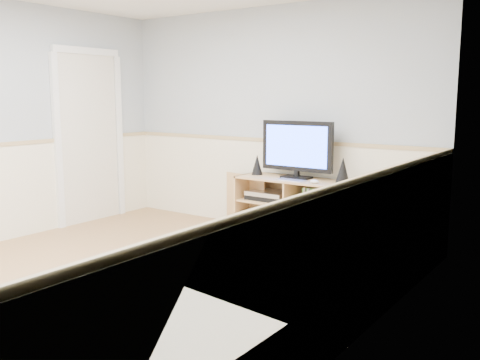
% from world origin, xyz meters
% --- Properties ---
extents(room, '(4.04, 4.54, 2.54)m').
position_xyz_m(room, '(-0.06, 0.12, 1.22)').
color(room, tan).
rests_on(room, ground).
extents(media_cabinet, '(1.95, 0.47, 0.65)m').
position_xyz_m(media_cabinet, '(0.47, 2.04, 0.33)').
color(media_cabinet, tan).
rests_on(media_cabinet, floor).
extents(monitor, '(0.82, 0.18, 0.61)m').
position_xyz_m(monitor, '(0.47, 2.03, 0.98)').
color(monitor, black).
rests_on(monitor, media_cabinet).
extents(speaker_left, '(0.12, 0.12, 0.22)m').
position_xyz_m(speaker_left, '(-0.01, 2.01, 0.76)').
color(speaker_left, black).
rests_on(speaker_left, media_cabinet).
extents(speaker_right, '(0.14, 0.14, 0.26)m').
position_xyz_m(speaker_right, '(1.02, 2.01, 0.78)').
color(speaker_right, black).
rests_on(speaker_right, media_cabinet).
extents(keyboard, '(0.32, 0.14, 0.01)m').
position_xyz_m(keyboard, '(0.52, 1.85, 0.66)').
color(keyboard, silver).
rests_on(keyboard, media_cabinet).
extents(mouse, '(0.10, 0.07, 0.04)m').
position_xyz_m(mouse, '(0.78, 1.85, 0.67)').
color(mouse, white).
rests_on(mouse, media_cabinet).
extents(av_components, '(0.53, 0.34, 0.47)m').
position_xyz_m(av_components, '(0.14, 1.98, 0.22)').
color(av_components, black).
rests_on(av_components, media_cabinet).
extents(game_consoles, '(0.45, 0.30, 0.11)m').
position_xyz_m(game_consoles, '(0.79, 1.97, 0.07)').
color(game_consoles, white).
rests_on(game_consoles, media_cabinet).
extents(game_cases, '(0.38, 0.14, 0.19)m').
position_xyz_m(game_cases, '(0.80, 1.97, 0.48)').
color(game_cases, '#3F8C3F').
rests_on(game_cases, media_cabinet).
extents(wall_outlet, '(0.12, 0.03, 0.12)m').
position_xyz_m(wall_outlet, '(1.00, 2.23, 0.60)').
color(wall_outlet, white).
rests_on(wall_outlet, wall_back).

